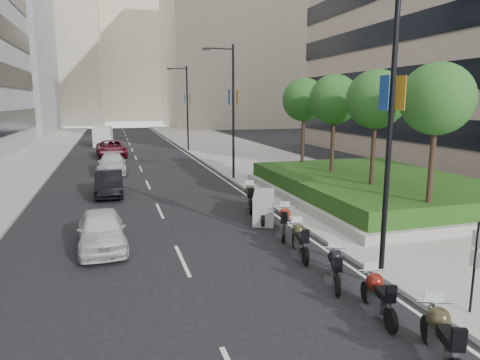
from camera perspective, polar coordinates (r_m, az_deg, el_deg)
name	(u,v)px	position (r m, az deg, el deg)	size (l,w,h in m)	color
ground	(263,307)	(11.79, 3.06, -16.60)	(160.00, 160.00, 0.00)	black
sidewalk_right	(246,156)	(42.14, 0.83, 3.28)	(10.00, 100.00, 0.15)	#9E9B93
sidewalk_left	(10,164)	(41.09, -28.36, 1.83)	(8.00, 100.00, 0.15)	#9E9B93
lane_edge	(193,158)	(40.88, -6.28, 2.90)	(0.12, 100.00, 0.01)	silver
lane_centre	(137,160)	(40.28, -13.58, 2.55)	(0.12, 100.00, 0.01)	silver
building_cream_right	(234,40)	(94.29, -0.83, 18.20)	(28.00, 24.00, 36.00)	#B7AD93
building_cream_left	(41,49)	(111.42, -25.00, 15.55)	(26.00, 24.00, 34.00)	#B7AD93
building_cream_centre	(128,52)	(130.70, -14.74, 16.16)	(30.00, 24.00, 38.00)	#B7AD93
planter	(373,194)	(24.59, 17.30, -1.76)	(10.00, 14.00, 0.40)	#A4A098
hedge	(374,183)	(24.47, 17.38, -0.39)	(9.40, 13.40, 0.80)	#153F12
tree_0	(437,99)	(18.40, 24.77, 9.73)	(2.80, 2.80, 6.30)	#332319
tree_1	(376,100)	(21.57, 17.68, 10.16)	(2.80, 2.80, 6.30)	#332319
tree_2	(334,100)	(24.99, 12.45, 10.39)	(2.80, 2.80, 6.30)	#332319
tree_3	(304,100)	(28.55, 8.50, 10.50)	(2.80, 2.80, 6.30)	#332319
lamp_post_0	(387,112)	(13.34, 18.96, 8.63)	(2.34, 0.45, 9.00)	black
lamp_post_1	(231,106)	(28.92, -1.20, 9.90)	(2.34, 0.45, 9.00)	black
lamp_post_2	(186,104)	(46.51, -7.23, 10.04)	(2.34, 0.45, 9.00)	black
parking_sign	(475,263)	(12.15, 28.83, -9.65)	(0.06, 0.32, 2.50)	black
motorcycle_0	(441,337)	(10.21, 25.27, -18.37)	(1.06, 2.17, 1.14)	black
motorcycle_1	(378,295)	(11.67, 17.89, -14.37)	(0.72, 2.08, 1.05)	black
motorcycle_2	(335,267)	(13.20, 12.59, -11.25)	(0.96, 1.88, 1.00)	black
motorcycle_3	(300,240)	(15.22, 7.99, -7.92)	(0.76, 2.19, 1.10)	black
motorcycle_4	(284,221)	(17.40, 5.95, -5.52)	(1.07, 2.06, 1.10)	black
motorcycle_5	(264,207)	(19.27, 3.21, -3.64)	(1.65, 2.38, 1.34)	black
motorcycle_6	(250,197)	(21.42, 1.35, -2.30)	(0.92, 2.31, 1.17)	black
car_a	(102,230)	(16.60, -17.98, -6.34)	(1.67, 4.15, 1.41)	silver
car_b	(109,183)	(25.71, -17.05, -0.41)	(1.50, 4.31, 1.42)	black
car_c	(112,164)	(33.61, -16.71, 2.11)	(2.02, 4.97, 1.44)	silver
car_d	(111,149)	(43.48, -16.78, 4.02)	(2.64, 5.73, 1.59)	maroon
delivery_van	(103,137)	(54.99, -17.78, 5.49)	(2.32, 5.43, 2.24)	silver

